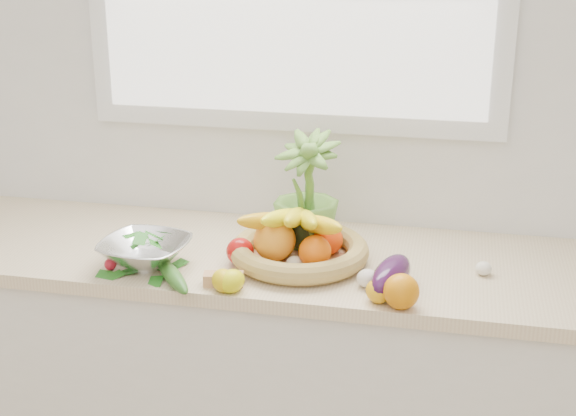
% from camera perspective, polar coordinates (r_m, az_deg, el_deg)
% --- Properties ---
extents(back_wall, '(4.50, 0.02, 2.70)m').
position_cam_1_polar(back_wall, '(2.51, 0.43, 8.99)').
color(back_wall, white).
rests_on(back_wall, ground).
extents(counter_cabinet, '(2.20, 0.58, 0.86)m').
position_cam_1_polar(counter_cabinet, '(2.57, -1.02, -12.87)').
color(counter_cabinet, silver).
rests_on(counter_cabinet, ground).
extents(countertop, '(2.24, 0.62, 0.04)m').
position_cam_1_polar(countertop, '(2.36, -1.09, -3.64)').
color(countertop, beige).
rests_on(countertop, counter_cabinet).
extents(orange_loose, '(0.12, 0.12, 0.09)m').
position_cam_1_polar(orange_loose, '(2.03, 8.06, -5.90)').
color(orange_loose, orange).
rests_on(orange_loose, countertop).
extents(lemon_a, '(0.09, 0.10, 0.06)m').
position_cam_1_polar(lemon_a, '(2.11, -4.61, -5.16)').
color(lemon_a, gold).
rests_on(lemon_a, countertop).
extents(lemon_b, '(0.09, 0.10, 0.06)m').
position_cam_1_polar(lemon_b, '(2.11, -4.03, -5.21)').
color(lemon_b, yellow).
rests_on(lemon_b, countertop).
extents(lemon_c, '(0.09, 0.09, 0.06)m').
position_cam_1_polar(lemon_c, '(2.06, 6.41, -5.91)').
color(lemon_c, orange).
rests_on(lemon_c, countertop).
extents(apple, '(0.09, 0.09, 0.08)m').
position_cam_1_polar(apple, '(2.27, -3.43, -3.10)').
color(apple, '#AD0F0D').
rests_on(apple, countertop).
extents(ginger, '(0.11, 0.06, 0.03)m').
position_cam_1_polar(ginger, '(2.15, -4.61, -5.06)').
color(ginger, tan).
rests_on(ginger, countertop).
extents(garlic_a, '(0.06, 0.06, 0.04)m').
position_cam_1_polar(garlic_a, '(2.23, 0.49, -3.97)').
color(garlic_a, silver).
rests_on(garlic_a, countertop).
extents(garlic_b, '(0.05, 0.05, 0.04)m').
position_cam_1_polar(garlic_b, '(2.27, 13.73, -4.20)').
color(garlic_b, white).
rests_on(garlic_b, countertop).
extents(garlic_c, '(0.07, 0.07, 0.05)m').
position_cam_1_polar(garlic_c, '(2.14, 5.67, -5.01)').
color(garlic_c, beige).
rests_on(garlic_c, countertop).
extents(eggplant, '(0.13, 0.23, 0.09)m').
position_cam_1_polar(eggplant, '(2.12, 7.34, -4.78)').
color(eggplant, '#300E35').
rests_on(eggplant, countertop).
extents(cucumber, '(0.18, 0.22, 0.04)m').
position_cam_1_polar(cucumber, '(2.18, -8.21, -4.79)').
color(cucumber, '#284F17').
rests_on(cucumber, countertop).
extents(radish, '(0.04, 0.04, 0.03)m').
position_cam_1_polar(radish, '(2.29, -12.53, -3.93)').
color(radish, '#B61628').
rests_on(radish, countertop).
extents(potted_herb, '(0.25, 0.25, 0.35)m').
position_cam_1_polar(potted_herb, '(2.34, 1.31, 1.24)').
color(potted_herb, '#5C8F34').
rests_on(potted_herb, countertop).
extents(fruit_basket, '(0.41, 0.41, 0.19)m').
position_cam_1_polar(fruit_basket, '(2.27, 0.73, -2.53)').
color(fruit_basket, '#AD7A4D').
rests_on(fruit_basket, countertop).
extents(colander_with_spinach, '(0.27, 0.27, 0.13)m').
position_cam_1_polar(colander_with_spinach, '(2.27, -10.13, -2.66)').
color(colander_with_spinach, white).
rests_on(colander_with_spinach, countertop).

